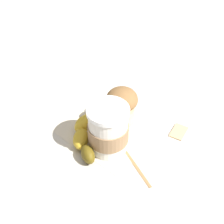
{
  "coord_description": "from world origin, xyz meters",
  "views": [
    {
      "loc": [
        -0.47,
        0.3,
        0.54
      ],
      "look_at": [
        0.0,
        0.0,
        0.04
      ],
      "focal_mm": 50.0,
      "sensor_mm": 36.0,
      "label": 1
    }
  ],
  "objects_px": {
    "coffee_cup": "(108,130)",
    "sugar_packet": "(179,131)",
    "banana": "(86,131)",
    "muffin": "(122,104)"
  },
  "relations": [
    {
      "from": "coffee_cup",
      "to": "sugar_packet",
      "type": "relative_size",
      "value": 2.3
    },
    {
      "from": "coffee_cup",
      "to": "banana",
      "type": "bearing_deg",
      "value": 26.21
    },
    {
      "from": "banana",
      "to": "sugar_packet",
      "type": "height_order",
      "value": "banana"
    },
    {
      "from": "sugar_packet",
      "to": "muffin",
      "type": "bearing_deg",
      "value": 40.05
    },
    {
      "from": "muffin",
      "to": "sugar_packet",
      "type": "relative_size",
      "value": 1.91
    },
    {
      "from": "muffin",
      "to": "banana",
      "type": "xyz_separation_m",
      "value": [
        -0.0,
        0.1,
        -0.03
      ]
    },
    {
      "from": "banana",
      "to": "coffee_cup",
      "type": "bearing_deg",
      "value": -153.79
    },
    {
      "from": "coffee_cup",
      "to": "sugar_packet",
      "type": "height_order",
      "value": "coffee_cup"
    },
    {
      "from": "muffin",
      "to": "sugar_packet",
      "type": "bearing_deg",
      "value": -139.95
    },
    {
      "from": "banana",
      "to": "sugar_packet",
      "type": "xyz_separation_m",
      "value": [
        -0.11,
        -0.2,
        -0.02
      ]
    }
  ]
}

